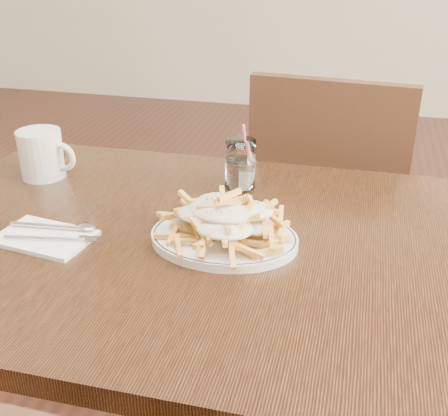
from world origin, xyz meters
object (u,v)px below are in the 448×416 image
(chair_far, at_px, (328,206))
(table, at_px, (208,273))
(coffee_mug, at_px, (42,154))
(water_glass, at_px, (240,167))
(fries_plate, at_px, (224,238))
(loaded_fries, at_px, (224,215))

(chair_far, bearing_deg, table, -105.89)
(table, distance_m, coffee_mug, 0.50)
(table, distance_m, water_glass, 0.27)
(chair_far, distance_m, coffee_mug, 0.83)
(table, height_order, chair_far, chair_far)
(chair_far, xyz_separation_m, water_glass, (-0.18, -0.42, 0.27))
(table, xyz_separation_m, fries_plate, (0.03, -0.01, 0.09))
(table, xyz_separation_m, chair_far, (0.19, 0.66, -0.15))
(fries_plate, xyz_separation_m, loaded_fries, (0.00, 0.00, 0.05))
(chair_far, xyz_separation_m, loaded_fries, (-0.15, -0.67, 0.28))
(fries_plate, bearing_deg, table, 160.25)
(table, height_order, coffee_mug, coffee_mug)
(table, distance_m, chair_far, 0.70)
(table, relative_size, loaded_fries, 4.50)
(table, distance_m, loaded_fries, 0.14)
(chair_far, bearing_deg, coffee_mug, -143.08)
(loaded_fries, relative_size, water_glass, 1.83)
(table, height_order, fries_plate, fries_plate)
(chair_far, bearing_deg, water_glass, -113.15)
(table, height_order, loaded_fries, loaded_fries)
(fries_plate, distance_m, water_glass, 0.25)
(table, bearing_deg, fries_plate, -19.75)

